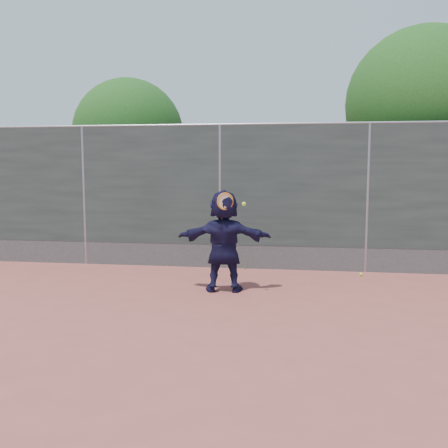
# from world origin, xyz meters

# --- Properties ---
(ground) EXTENTS (80.00, 80.00, 0.00)m
(ground) POSITION_xyz_m (0.00, 0.00, 0.00)
(ground) COLOR #9E4C42
(ground) RESTS_ON ground
(player) EXTENTS (1.66, 0.67, 1.75)m
(player) POSITION_xyz_m (0.37, 1.55, 0.87)
(player) COLOR #151233
(player) RESTS_ON ground
(ball_ground) EXTENTS (0.07, 0.07, 0.07)m
(ball_ground) POSITION_xyz_m (2.87, 3.09, 0.03)
(ball_ground) COLOR #C7E833
(ball_ground) RESTS_ON ground
(fence) EXTENTS (20.00, 0.06, 3.03)m
(fence) POSITION_xyz_m (-0.00, 3.50, 1.58)
(fence) COLOR #38423D
(fence) RESTS_ON ground
(swing_action) EXTENTS (0.49, 0.20, 0.51)m
(swing_action) POSITION_xyz_m (0.45, 1.34, 1.55)
(swing_action) COLOR orange
(swing_action) RESTS_ON ground
(tree_right) EXTENTS (3.78, 3.60, 5.39)m
(tree_right) POSITION_xyz_m (4.68, 5.75, 3.49)
(tree_right) COLOR #382314
(tree_right) RESTS_ON ground
(tree_left) EXTENTS (3.15, 3.00, 4.53)m
(tree_left) POSITION_xyz_m (-2.85, 6.55, 2.94)
(tree_left) COLOR #382314
(tree_left) RESTS_ON ground
(weed_clump) EXTENTS (0.68, 0.07, 0.30)m
(weed_clump) POSITION_xyz_m (0.29, 3.38, 0.13)
(weed_clump) COLOR #387226
(weed_clump) RESTS_ON ground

